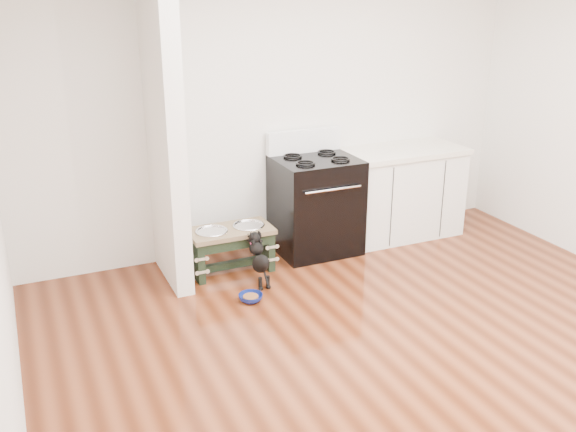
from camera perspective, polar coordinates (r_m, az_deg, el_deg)
The scene contains 8 objects.
ground at distance 4.58m, azimuth 11.84°, elevation -13.17°, with size 5.00×5.00×0.00m, color #461C0C.
room_shell at distance 3.94m, azimuth 13.53°, elevation 6.95°, with size 5.00×5.00×5.00m.
partition_wall at distance 5.39m, azimuth -10.94°, elevation 7.68°, with size 0.15×0.80×2.70m, color silver.
oven_range at distance 6.15m, azimuth 2.46°, elevation 1.13°, with size 0.76×0.69×1.14m.
cabinet_run at distance 6.65m, azimuth 9.98°, elevation 2.08°, with size 1.24×0.64×0.91m.
dog_feeder at distance 5.77m, azimuth -5.09°, elevation -2.25°, with size 0.75×0.40×0.43m.
puppy at distance 5.53m, azimuth -2.59°, elevation -3.69°, with size 0.13×0.38×0.46m.
floor_bowl at distance 5.33m, azimuth -3.34°, elevation -7.27°, with size 0.20×0.20×0.06m.
Camera 1 is at (-2.36, -3.04, 2.49)m, focal length 40.00 mm.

